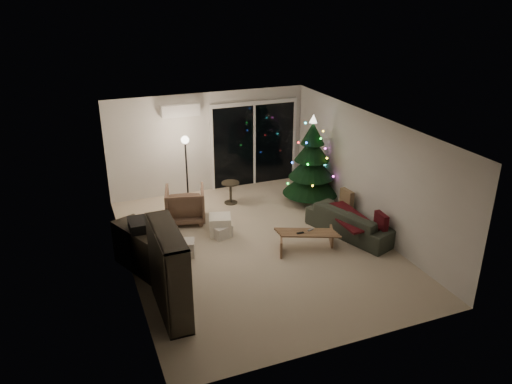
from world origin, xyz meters
The scene contains 18 objects.
room centered at (0.46, 1.49, 1.02)m, with size 6.50×7.51×2.60m.
bookshelf centered at (-2.25, -1.50, 0.73)m, with size 0.37×1.46×1.46m, color #2D2923, non-canonical shape.
media_cabinet centered at (-2.25, -0.06, 0.42)m, with size 0.50×1.33×0.83m, color #2D2923.
stereo centered at (-2.25, -0.06, 0.92)m, with size 0.42×0.50×0.18m, color black.
armchair centered at (-1.04, 1.67, 0.39)m, with size 0.84×0.86×0.78m, color brown.
ottoman centered at (-0.52, 0.79, 0.20)m, with size 0.45×0.45×0.40m, color white.
cardboard_box_a centered at (-1.47, 0.18, 0.16)m, with size 0.43×0.33×0.31m, color beige.
cardboard_box_b centered at (-0.53, 0.62, 0.12)m, with size 0.36×0.27×0.25m, color beige.
side_table centered at (0.21, 2.23, 0.26)m, with size 0.42×0.42×0.53m, color #2D2923.
floor_lamp centered at (-0.79, 2.42, 0.83)m, with size 0.27×0.27×1.66m, color black.
sofa centered at (2.05, -0.24, 0.29)m, with size 1.98×0.77×0.58m, color #30322D.
sofa_throw centered at (1.95, -0.24, 0.42)m, with size 0.62×1.42×0.05m, color #481014.
cushion_a centered at (2.30, 0.41, 0.52)m, with size 0.11×0.38×0.38m, color #906F55.
cushion_b centered at (2.30, -0.89, 0.52)m, with size 0.11×0.38×0.38m, color #481014.
coffee_table centered at (0.88, -0.47, 0.19)m, with size 1.17×0.41×0.37m, color brown, non-canonical shape.
remote_a centered at (0.73, -0.47, 0.38)m, with size 0.15×0.04×0.02m, color black.
remote_b centered at (0.98, -0.42, 0.38)m, with size 0.14×0.04×0.02m, color slate.
christmas_tree centered at (2.01, 1.58, 1.08)m, with size 1.34×1.34×2.15m, color black.
Camera 1 is at (-3.26, -8.24, 4.89)m, focal length 35.00 mm.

